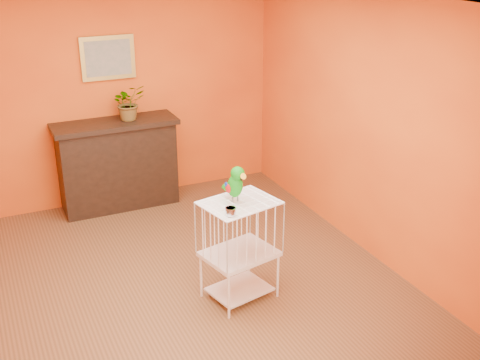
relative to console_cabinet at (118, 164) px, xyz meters
name	(u,v)px	position (x,y,z in m)	size (l,w,h in m)	color
ground	(180,286)	(0.04, -2.00, -0.53)	(4.50, 4.50, 0.00)	brown
room_shell	(172,125)	(0.04, -2.00, 1.05)	(4.50, 4.50, 4.50)	orange
console_cabinet	(118,164)	(0.00, 0.00, 0.00)	(1.43, 0.51, 1.06)	black
potted_plant	(129,107)	(0.18, -0.02, 0.69)	(0.37, 0.41, 0.32)	#26722D
framed_picture	(108,58)	(0.04, 0.21, 1.22)	(0.62, 0.04, 0.50)	#B39A40
birdcage	(239,249)	(0.48, -2.39, -0.04)	(0.70, 0.59, 0.94)	white
feed_cup	(231,211)	(0.30, -2.60, 0.45)	(0.09, 0.09, 0.06)	silver
parrot	(235,183)	(0.45, -2.36, 0.58)	(0.17, 0.30, 0.33)	#59544C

